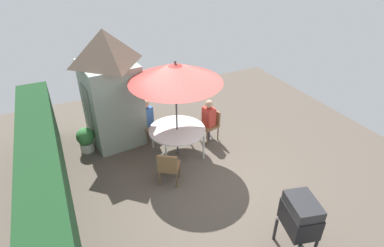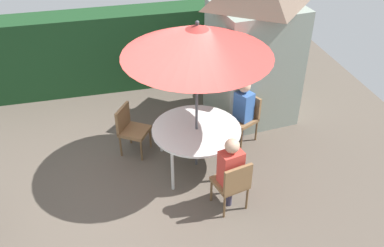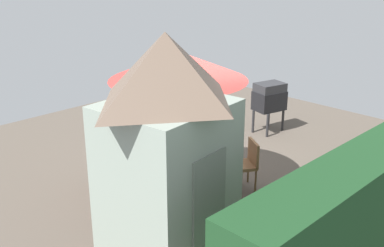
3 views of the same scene
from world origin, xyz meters
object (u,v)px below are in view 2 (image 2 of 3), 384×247
(patio_umbrella, at_px, (197,40))
(potted_plant_by_shed, at_px, (223,79))
(person_in_blue, at_px, (243,104))
(patio_table, at_px, (196,131))
(person_in_red, at_px, (231,166))
(chair_near_shed, at_px, (233,183))
(chair_far_side, at_px, (245,115))
(garden_shed, at_px, (255,41))
(chair_toward_hedge, at_px, (130,127))

(patio_umbrella, xyz_separation_m, potted_plant_by_shed, (1.15, 2.20, -1.95))
(patio_umbrella, relative_size, person_in_blue, 2.09)
(potted_plant_by_shed, bearing_deg, patio_table, -117.63)
(patio_table, distance_m, person_in_red, 1.10)
(person_in_red, relative_size, person_in_blue, 1.00)
(chair_near_shed, distance_m, person_in_blue, 1.83)
(chair_far_side, bearing_deg, patio_table, -152.59)
(garden_shed, bearing_deg, patio_table, -137.64)
(chair_near_shed, relative_size, chair_far_side, 1.00)
(chair_toward_hedge, xyz_separation_m, person_in_blue, (2.04, -0.14, 0.26))
(chair_near_shed, height_order, person_in_blue, person_in_blue)
(garden_shed, distance_m, patio_umbrella, 2.08)
(garden_shed, xyz_separation_m, person_in_blue, (-0.45, -0.80, -0.84))
(chair_far_side, distance_m, potted_plant_by_shed, 1.66)
(chair_near_shed, distance_m, chair_far_side, 1.88)
(chair_toward_hedge, bearing_deg, patio_table, -32.17)
(patio_umbrella, height_order, potted_plant_by_shed, patio_umbrella)
(garden_shed, bearing_deg, potted_plant_by_shed, 108.15)
(garden_shed, distance_m, potted_plant_by_shed, 1.55)
(patio_table, xyz_separation_m, chair_toward_hedge, (-1.04, 0.66, -0.19))
(person_in_red, bearing_deg, garden_shed, 63.43)
(patio_umbrella, distance_m, chair_far_side, 2.18)
(chair_near_shed, height_order, chair_far_side, same)
(chair_far_side, distance_m, chair_toward_hedge, 2.12)
(potted_plant_by_shed, bearing_deg, chair_near_shed, -104.73)
(garden_shed, xyz_separation_m, chair_near_shed, (-1.17, -2.47, -1.10))
(garden_shed, xyz_separation_m, chair_far_side, (-0.37, -0.76, -1.10))
(chair_toward_hedge, xyz_separation_m, potted_plant_by_shed, (2.20, 1.55, -0.14))
(chair_toward_hedge, bearing_deg, chair_near_shed, -53.94)
(patio_table, distance_m, potted_plant_by_shed, 2.51)
(garden_shed, relative_size, person_in_blue, 2.52)
(potted_plant_by_shed, bearing_deg, person_in_red, -105.40)
(garden_shed, height_order, person_in_red, garden_shed)
(garden_shed, height_order, chair_near_shed, garden_shed)
(chair_toward_hedge, bearing_deg, patio_umbrella, -32.17)
(person_in_blue, bearing_deg, patio_umbrella, -152.59)
(patio_umbrella, bearing_deg, person_in_blue, 27.41)
(chair_near_shed, bearing_deg, potted_plant_by_shed, 75.27)
(chair_far_side, bearing_deg, chair_near_shed, -115.08)
(chair_far_side, height_order, person_in_blue, person_in_blue)
(person_in_blue, bearing_deg, potted_plant_by_shed, 84.61)
(chair_toward_hedge, height_order, person_in_blue, person_in_blue)
(potted_plant_by_shed, bearing_deg, chair_far_side, -92.89)
(potted_plant_by_shed, bearing_deg, garden_shed, -71.85)
(person_in_red, distance_m, person_in_blue, 1.75)
(chair_near_shed, relative_size, chair_toward_hedge, 1.00)
(chair_near_shed, bearing_deg, patio_table, 103.28)
(person_in_red, bearing_deg, chair_near_shed, -76.72)
(garden_shed, height_order, patio_table, garden_shed)
(patio_table, bearing_deg, patio_umbrella, 0.00)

